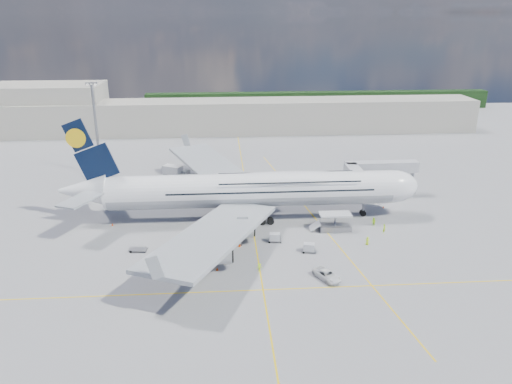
{
  "coord_description": "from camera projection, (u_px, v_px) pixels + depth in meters",
  "views": [
    {
      "loc": [
        -6.37,
        -91.18,
        42.88
      ],
      "look_at": [
        0.89,
        8.0,
        6.98
      ],
      "focal_mm": 35.0,
      "sensor_mm": 36.0,
      "label": 1
    }
  ],
  "objects": [
    {
      "name": "jet_bridge",
      "position": [
        372.0,
        171.0,
        119.89
      ],
      "size": [
        18.8,
        12.1,
        8.5
      ],
      "color": "#B7B7BC",
      "rests_on": "ground"
    },
    {
      "name": "dolly_row_c",
      "position": [
        235.0,
        240.0,
        97.47
      ],
      "size": [
        3.06,
        1.88,
        1.84
      ],
      "rotation": [
        0.0,
        0.0,
        -0.12
      ],
      "color": "gray",
      "rests_on": "ground"
    },
    {
      "name": "catering_truck_outer",
      "position": [
        175.0,
        174.0,
        134.39
      ],
      "size": [
        7.53,
        5.55,
        4.14
      ],
      "rotation": [
        0.0,
        0.0,
        -0.53
      ],
      "color": "gray",
      "rests_on": "ground"
    },
    {
      "name": "dolly_row_a",
      "position": [
        201.0,
        237.0,
        98.5
      ],
      "size": [
        3.7,
        2.68,
        2.11
      ],
      "rotation": [
        0.0,
        0.0,
        -0.3
      ],
      "color": "gray",
      "rests_on": "ground"
    },
    {
      "name": "crew_van",
      "position": [
        367.0,
        241.0,
        97.32
      ],
      "size": [
        0.99,
        0.94,
        1.71
      ],
      "primitive_type": "imported",
      "rotation": [
        0.0,
        0.0,
        2.49
      ],
      "color": "#D2FE1A",
      "rests_on": "ground"
    },
    {
      "name": "airliner",
      "position": [
        252.0,
        189.0,
        107.6
      ],
      "size": [
        77.26,
        79.15,
        23.71
      ],
      "color": "white",
      "rests_on": "ground"
    },
    {
      "name": "crew_wing",
      "position": [
        191.0,
        251.0,
        93.2
      ],
      "size": [
        0.66,
        1.16,
        1.86
      ],
      "primitive_type": "imported",
      "rotation": [
        0.0,
        0.0,
        1.37
      ],
      "color": "#91E217",
      "rests_on": "ground"
    },
    {
      "name": "tree_line",
      "position": [
        319.0,
        101.0,
        233.25
      ],
      "size": [
        160.0,
        6.0,
        8.0
      ],
      "primitive_type": "cube",
      "color": "#193814",
      "rests_on": "ground"
    },
    {
      "name": "cone_wing_right_inner",
      "position": [
        240.0,
        245.0,
        96.78
      ],
      "size": [
        0.48,
        0.48,
        0.61
      ],
      "color": "#E4440C",
      "rests_on": "ground"
    },
    {
      "name": "taxi_line_cross",
      "position": [
        263.0,
        290.0,
        81.77
      ],
      "size": [
        120.0,
        0.25,
        0.01
      ],
      "primitive_type": "cube",
      "color": "yellow",
      "rests_on": "ground"
    },
    {
      "name": "cone_tail",
      "position": [
        112.0,
        224.0,
        106.26
      ],
      "size": [
        0.46,
        0.46,
        0.58
      ],
      "color": "#E4440C",
      "rests_on": "ground"
    },
    {
      "name": "taxi_line_diag",
      "position": [
        314.0,
        217.0,
        110.87
      ],
      "size": [
        14.16,
        99.06,
        0.01
      ],
      "primitive_type": "cube",
      "rotation": [
        0.0,
        0.0,
        0.14
      ],
      "color": "yellow",
      "rests_on": "ground"
    },
    {
      "name": "hangar",
      "position": [
        49.0,
        108.0,
        186.48
      ],
      "size": [
        40.0,
        22.0,
        18.0
      ],
      "primitive_type": "cube",
      "color": "#B2AD9E",
      "rests_on": "ground"
    },
    {
      "name": "cone_wing_left_outer",
      "position": [
        177.0,
        189.0,
        127.9
      ],
      "size": [
        0.4,
        0.4,
        0.51
      ],
      "color": "#E4440C",
      "rests_on": "ground"
    },
    {
      "name": "crew_tug",
      "position": [
        259.0,
        267.0,
        87.36
      ],
      "size": [
        1.07,
        0.7,
        1.55
      ],
      "primitive_type": "imported",
      "rotation": [
        0.0,
        0.0,
        0.12
      ],
      "color": "#CAFF1A",
      "rests_on": "ground"
    },
    {
      "name": "crew_nose",
      "position": [
        384.0,
        229.0,
        102.44
      ],
      "size": [
        0.86,
        0.82,
        1.99
      ],
      "primitive_type": "imported",
      "rotation": [
        0.0,
        0.0,
        0.68
      ],
      "color": "#BCF019",
      "rests_on": "ground"
    },
    {
      "name": "cargo_loader",
      "position": [
        334.0,
        224.0,
        103.98
      ],
      "size": [
        8.53,
        3.2,
        3.67
      ],
      "color": "silver",
      "rests_on": "ground"
    },
    {
      "name": "dolly_row_b",
      "position": [
        199.0,
        254.0,
        93.3
      ],
      "size": [
        3.5,
        2.7,
        0.46
      ],
      "rotation": [
        0.0,
        0.0,
        0.38
      ],
      "color": "gray",
      "rests_on": "ground"
    },
    {
      "name": "baggage_tug",
      "position": [
        231.0,
        239.0,
        98.32
      ],
      "size": [
        2.99,
        1.87,
        1.73
      ],
      "rotation": [
        0.0,
        0.0,
        -0.22
      ],
      "color": "silver",
      "rests_on": "ground"
    },
    {
      "name": "catering_truck_inner",
      "position": [
        222.0,
        185.0,
        125.93
      ],
      "size": [
        6.79,
        4.6,
        3.74
      ],
      "rotation": [
        0.0,
        0.0,
        0.44
      ],
      "color": "gray",
      "rests_on": "ground"
    },
    {
      "name": "dolly_back",
      "position": [
        138.0,
        249.0,
        94.91
      ],
      "size": [
        3.6,
        2.41,
        0.49
      ],
      "rotation": [
        0.0,
        0.0,
        -0.21
      ],
      "color": "gray",
      "rests_on": "ground"
    },
    {
      "name": "dolly_nose_far",
      "position": [
        309.0,
        248.0,
        94.33
      ],
      "size": [
        3.03,
        2.05,
        1.76
      ],
      "rotation": [
        0.0,
        0.0,
        -0.22
      ],
      "color": "gray",
      "rests_on": "ground"
    },
    {
      "name": "crew_loader",
      "position": [
        374.0,
        222.0,
        105.8
      ],
      "size": [
        1.09,
        1.18,
        1.95
      ],
      "primitive_type": "imported",
      "rotation": [
        0.0,
        0.0,
        -1.08
      ],
      "color": "#B8FF1A",
      "rests_on": "ground"
    },
    {
      "name": "taxi_line_main",
      "position": [
        255.0,
        238.0,
        100.53
      ],
      "size": [
        0.25,
        220.0,
        0.01
      ],
      "primitive_type": "cube",
      "color": "yellow",
      "rests_on": "ground"
    },
    {
      "name": "cone_wing_right_outer",
      "position": [
        217.0,
        269.0,
        87.89
      ],
      "size": [
        0.45,
        0.45,
        0.57
      ],
      "color": "#E4440C",
      "rests_on": "ground"
    },
    {
      "name": "terminal",
      "position": [
        237.0,
        116.0,
        187.61
      ],
      "size": [
        180.0,
        16.0,
        12.0
      ],
      "primitive_type": "cube",
      "color": "#B2AD9E",
      "rests_on": "ground"
    },
    {
      "name": "service_van",
      "position": [
        327.0,
        275.0,
        84.79
      ],
      "size": [
        4.84,
        6.12,
        1.55
      ],
      "primitive_type": "imported",
      "rotation": [
        0.0,
        0.0,
        0.48
      ],
      "color": "white",
      "rests_on": "ground"
    },
    {
      "name": "dolly_nose_near",
      "position": [
        275.0,
        237.0,
        98.62
      ],
      "size": [
        2.95,
        1.78,
        1.78
      ],
      "rotation": [
        0.0,
        0.0,
        -0.11
      ],
      "color": "gray",
      "rests_on": "ground"
    },
    {
      "name": "cone_nose",
      "position": [
        383.0,
        207.0,
        116.01
      ],
      "size": [
        0.39,
        0.39,
        0.49
      ],
      "color": "#E4440C",
      "rests_on": "ground"
    },
    {
      "name": "light_mast",
      "position": [
        96.0,
        128.0,
        135.52
      ],
      "size": [
        3.0,
        0.7,
        25.5
      ],
      "color": "gray",
      "rests_on": "ground"
    },
    {
      "name": "ground",
      "position": [
        255.0,
        238.0,
        100.53
      ],
      "size": [
        300.0,
        300.0,
        0.0
      ],
      "primitive_type": "plane",
      "color": "gray",
      "rests_on": "ground"
    },
    {
      "name": "cone_wing_left_inner",
      "position": [
        185.0,
        193.0,
        124.53
      ],
      "size": [
        0.46,
        0.46,
        0.58
      ],
      "color": "#E4440C",
      "rests_on": "ground"
    }
  ]
}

